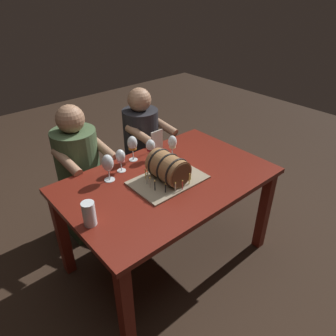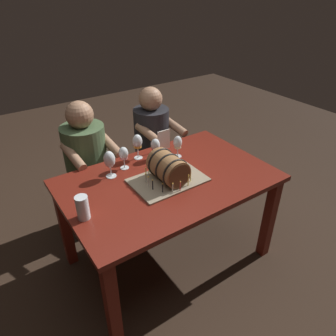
{
  "view_description": "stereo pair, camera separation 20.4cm",
  "coord_description": "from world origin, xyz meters",
  "px_view_note": "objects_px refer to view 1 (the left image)",
  "views": [
    {
      "loc": [
        -1.17,
        -1.34,
        1.91
      ],
      "look_at": [
        -0.02,
        -0.02,
        0.85
      ],
      "focal_mm": 33.53,
      "sensor_mm": 36.0,
      "label": 1
    },
    {
      "loc": [
        -1.0,
        -1.46,
        1.91
      ],
      "look_at": [
        -0.02,
        -0.02,
        0.85
      ],
      "focal_mm": 33.53,
      "sensor_mm": 36.0,
      "label": 2
    }
  ],
  "objects_px": {
    "wine_glass_red": "(151,146)",
    "dining_table": "(168,191)",
    "barrel_cake": "(168,169)",
    "person_seated_left": "(81,178)",
    "menu_card": "(157,140)",
    "person_seated_right": "(142,155)",
    "wine_glass_amber": "(132,144)",
    "beer_pint": "(89,214)",
    "wine_glass_white": "(172,143)",
    "wine_glass_empty": "(108,163)",
    "wine_glass_rose": "(120,157)"
  },
  "relations": [
    {
      "from": "wine_glass_red",
      "to": "dining_table",
      "type": "bearing_deg",
      "value": -104.8
    },
    {
      "from": "barrel_cake",
      "to": "person_seated_left",
      "type": "height_order",
      "value": "person_seated_left"
    },
    {
      "from": "menu_card",
      "to": "person_seated_right",
      "type": "distance_m",
      "value": 0.48
    },
    {
      "from": "dining_table",
      "to": "wine_glass_amber",
      "type": "distance_m",
      "value": 0.43
    },
    {
      "from": "beer_pint",
      "to": "wine_glass_white",
      "type": "bearing_deg",
      "value": 18.07
    },
    {
      "from": "barrel_cake",
      "to": "wine_glass_amber",
      "type": "relative_size",
      "value": 2.5
    },
    {
      "from": "person_seated_right",
      "to": "wine_glass_empty",
      "type": "bearing_deg",
      "value": -142.5
    },
    {
      "from": "person_seated_left",
      "to": "dining_table",
      "type": "bearing_deg",
      "value": -66.64
    },
    {
      "from": "dining_table",
      "to": "wine_glass_rose",
      "type": "height_order",
      "value": "wine_glass_rose"
    },
    {
      "from": "wine_glass_rose",
      "to": "barrel_cake",
      "type": "bearing_deg",
      "value": -62.27
    },
    {
      "from": "wine_glass_amber",
      "to": "wine_glass_empty",
      "type": "distance_m",
      "value": 0.3
    },
    {
      "from": "wine_glass_amber",
      "to": "person_seated_right",
      "type": "height_order",
      "value": "person_seated_right"
    },
    {
      "from": "dining_table",
      "to": "wine_glass_empty",
      "type": "xyz_separation_m",
      "value": [
        -0.31,
        0.24,
        0.23
      ]
    },
    {
      "from": "wine_glass_amber",
      "to": "beer_pint",
      "type": "height_order",
      "value": "wine_glass_amber"
    },
    {
      "from": "dining_table",
      "to": "person_seated_right",
      "type": "xyz_separation_m",
      "value": [
        0.31,
        0.72,
        -0.13
      ]
    },
    {
      "from": "dining_table",
      "to": "wine_glass_white",
      "type": "relative_size",
      "value": 8.31
    },
    {
      "from": "person_seated_right",
      "to": "dining_table",
      "type": "bearing_deg",
      "value": -113.43
    },
    {
      "from": "dining_table",
      "to": "beer_pint",
      "type": "bearing_deg",
      "value": -173.86
    },
    {
      "from": "menu_card",
      "to": "dining_table",
      "type": "bearing_deg",
      "value": -118.91
    },
    {
      "from": "wine_glass_empty",
      "to": "dining_table",
      "type": "bearing_deg",
      "value": -37.8
    },
    {
      "from": "wine_glass_amber",
      "to": "person_seated_left",
      "type": "height_order",
      "value": "person_seated_left"
    },
    {
      "from": "wine_glass_amber",
      "to": "person_seated_left",
      "type": "relative_size",
      "value": 0.17
    },
    {
      "from": "wine_glass_amber",
      "to": "menu_card",
      "type": "xyz_separation_m",
      "value": [
        0.24,
        0.01,
        -0.05
      ]
    },
    {
      "from": "wine_glass_red",
      "to": "person_seated_left",
      "type": "bearing_deg",
      "value": 131.31
    },
    {
      "from": "person_seated_left",
      "to": "person_seated_right",
      "type": "height_order",
      "value": "person_seated_left"
    },
    {
      "from": "barrel_cake",
      "to": "menu_card",
      "type": "relative_size",
      "value": 3.02
    },
    {
      "from": "wine_glass_red",
      "to": "beer_pint",
      "type": "height_order",
      "value": "wine_glass_red"
    },
    {
      "from": "dining_table",
      "to": "wine_glass_rose",
      "type": "distance_m",
      "value": 0.4
    },
    {
      "from": "barrel_cake",
      "to": "person_seated_right",
      "type": "relative_size",
      "value": 0.43
    },
    {
      "from": "wine_glass_amber",
      "to": "wine_glass_red",
      "type": "bearing_deg",
      "value": -35.94
    },
    {
      "from": "wine_glass_amber",
      "to": "person_seated_left",
      "type": "xyz_separation_m",
      "value": [
        -0.28,
        0.36,
        -0.35
      ]
    },
    {
      "from": "menu_card",
      "to": "barrel_cake",
      "type": "bearing_deg",
      "value": -119.81
    },
    {
      "from": "barrel_cake",
      "to": "wine_glass_empty",
      "type": "bearing_deg",
      "value": 137.56
    },
    {
      "from": "barrel_cake",
      "to": "person_seated_left",
      "type": "distance_m",
      "value": 0.85
    },
    {
      "from": "barrel_cake",
      "to": "wine_glass_empty",
      "type": "relative_size",
      "value": 2.52
    },
    {
      "from": "wine_glass_rose",
      "to": "menu_card",
      "type": "relative_size",
      "value": 1.04
    },
    {
      "from": "dining_table",
      "to": "person_seated_right",
      "type": "distance_m",
      "value": 0.79
    },
    {
      "from": "barrel_cake",
      "to": "wine_glass_red",
      "type": "distance_m",
      "value": 0.32
    },
    {
      "from": "beer_pint",
      "to": "person_seated_left",
      "type": "bearing_deg",
      "value": 68.2
    },
    {
      "from": "wine_glass_amber",
      "to": "person_seated_right",
      "type": "bearing_deg",
      "value": 46.41
    },
    {
      "from": "dining_table",
      "to": "person_seated_right",
      "type": "relative_size",
      "value": 1.25
    },
    {
      "from": "wine_glass_white",
      "to": "person_seated_left",
      "type": "bearing_deg",
      "value": 136.46
    },
    {
      "from": "wine_glass_red",
      "to": "wine_glass_white",
      "type": "bearing_deg",
      "value": -25.24
    },
    {
      "from": "barrel_cake",
      "to": "dining_table",
      "type": "bearing_deg",
      "value": 47.77
    },
    {
      "from": "barrel_cake",
      "to": "menu_card",
      "type": "bearing_deg",
      "value": 59.86
    },
    {
      "from": "wine_glass_empty",
      "to": "beer_pint",
      "type": "xyz_separation_m",
      "value": [
        -0.31,
        -0.31,
        -0.06
      ]
    },
    {
      "from": "wine_glass_rose",
      "to": "menu_card",
      "type": "bearing_deg",
      "value": 11.98
    },
    {
      "from": "wine_glass_red",
      "to": "menu_card",
      "type": "distance_m",
      "value": 0.16
    },
    {
      "from": "beer_pint",
      "to": "wine_glass_amber",
      "type": "bearing_deg",
      "value": 35.64
    },
    {
      "from": "person_seated_right",
      "to": "menu_card",
      "type": "bearing_deg",
      "value": -106.69
    }
  ]
}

